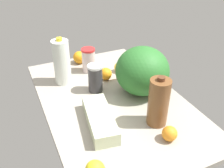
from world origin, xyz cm
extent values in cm
cube|color=#A1998C|center=(0.00, 0.00, 1.50)|extent=(120.00, 76.00, 3.00)
cylinder|color=#39373A|center=(-12.24, -5.20, 10.72)|extent=(8.52, 8.52, 15.44)
cylinder|color=silver|center=(-12.24, -5.20, 19.14)|extent=(8.78, 8.78, 1.40)
cylinder|color=beige|center=(-36.72, -0.57, 10.50)|extent=(8.79, 8.79, 15.01)
cylinder|color=red|center=(-36.72, -0.57, 18.71)|extent=(9.05, 9.05, 1.40)
cylinder|color=white|center=(-29.47, -20.10, 16.98)|extent=(10.23, 10.23, 27.95)
cylinder|color=yellow|center=(-29.47, -20.10, 31.85)|extent=(3.58, 3.58, 1.80)
ellipsoid|color=#2B6D2B|center=(0.14, 18.95, 16.97)|extent=(30.88, 30.88, 27.94)
cylinder|color=brown|center=(27.75, 11.84, 15.31)|extent=(10.10, 10.10, 24.61)
cylinder|color=#59331E|center=(27.75, 11.84, 28.51)|extent=(3.54, 3.54, 1.80)
cube|color=beige|center=(17.62, -14.62, 6.48)|extent=(34.56, 16.87, 6.97)
sphere|color=yellow|center=(-27.30, 17.65, 6.35)|extent=(6.69, 6.69, 6.69)
sphere|color=orange|center=(-50.86, -2.74, 7.43)|extent=(8.85, 8.85, 8.85)
sphere|color=orange|center=(40.40, 10.51, 6.57)|extent=(7.15, 7.15, 7.15)
sphere|color=orange|center=(-21.69, 5.51, 6.93)|extent=(7.86, 7.86, 7.86)
camera|label=1|loc=(106.38, -48.38, 85.86)|focal=40.00mm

